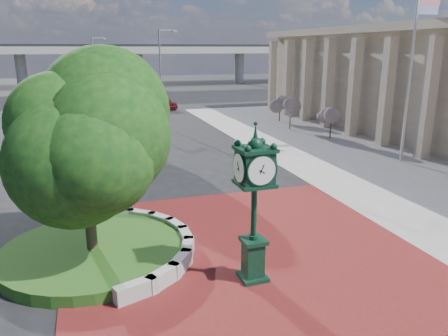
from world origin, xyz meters
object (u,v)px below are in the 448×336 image
parked_car (162,103)px  flagpole_b (411,75)px  post_clock (254,198)px  street_lamp_near (162,71)px  street_lamp_far (96,67)px  flagpole_a (410,73)px

parked_car → flagpole_b: flagpole_b is taller
post_clock → street_lamp_near: 27.93m
post_clock → parked_car: post_clock is taller
post_clock → street_lamp_far: (-3.02, 42.62, 2.06)m
street_lamp_far → parked_car: bearing=-24.3°
parked_car → street_lamp_far: (-7.07, 3.20, 3.96)m
street_lamp_near → post_clock: bearing=-94.5°
street_lamp_near → street_lamp_far: 15.76m
post_clock → street_lamp_far: bearing=94.0°
parked_car → flagpole_a: bearing=-92.3°
post_clock → parked_car: 39.68m
flagpole_a → street_lamp_far: 36.21m
flagpole_a → street_lamp_far: (-17.03, 31.94, -0.75)m
flagpole_a → flagpole_b: bearing=48.1°
parked_car → flagpole_b: size_ratio=0.43×
post_clock → street_lamp_near: (2.19, 27.75, 2.28)m
flagpole_a → parked_car: bearing=109.1°
post_clock → flagpole_a: (14.02, 10.68, 2.81)m
flagpole_b → post_clock: bearing=-141.6°
street_lamp_far → street_lamp_near: bearing=-70.7°
parked_car → flagpole_b: (11.31, -27.25, 4.49)m
parked_car → street_lamp_near: 12.54m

